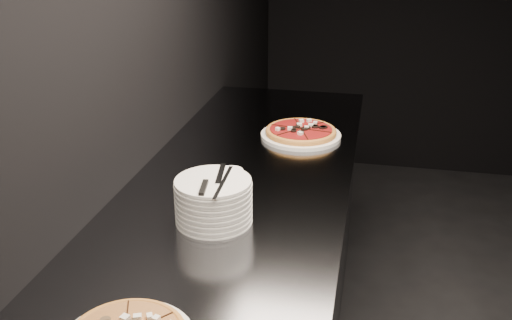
% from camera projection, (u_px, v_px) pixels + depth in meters
% --- Properties ---
extents(wall_left, '(0.02, 5.00, 2.80)m').
position_uv_depth(wall_left, '(117.00, 40.00, 1.76)').
color(wall_left, black).
rests_on(wall_left, floor).
extents(counter, '(0.74, 2.44, 0.92)m').
position_uv_depth(counter, '(237.00, 305.00, 2.05)').
color(counter, slate).
rests_on(counter, floor).
extents(pizza_tomato, '(0.34, 0.34, 0.04)m').
position_uv_depth(pizza_tomato, '(301.00, 133.00, 2.32)').
color(pizza_tomato, white).
rests_on(pizza_tomato, counter).
extents(plate_stack, '(0.22, 0.22, 0.13)m').
position_uv_depth(plate_stack, '(214.00, 201.00, 1.66)').
color(plate_stack, white).
rests_on(plate_stack, counter).
extents(cutlery, '(0.08, 0.24, 0.01)m').
position_uv_depth(cutlery, '(214.00, 182.00, 1.61)').
color(cutlery, silver).
rests_on(cutlery, plate_stack).
extents(ramekin, '(0.08, 0.08, 0.07)m').
position_uv_depth(ramekin, '(231.00, 179.00, 1.87)').
color(ramekin, white).
rests_on(ramekin, counter).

